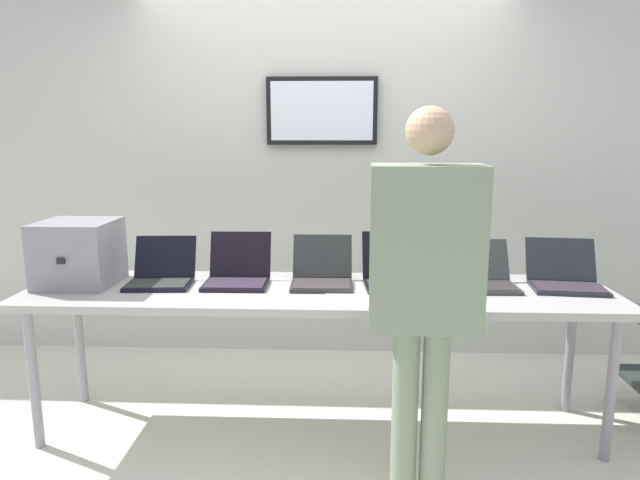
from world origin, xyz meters
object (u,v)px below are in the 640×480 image
object	(u,v)px
equipment_box	(79,253)
laptop_station_3	(399,274)
laptop_station_1	(238,272)
laptop_station_5	(565,277)
laptop_station_4	(482,276)
workbench	(318,298)
laptop_station_2	(322,274)
person	(424,276)
laptop_station_0	(161,274)

from	to	relation	value
equipment_box	laptop_station_3	world-z (taller)	equipment_box
laptop_station_1	laptop_station_5	world-z (taller)	laptop_station_1
laptop_station_4	equipment_box	bearing A→B (deg)	-178.69
workbench	laptop_station_1	size ratio (longest dim) A/B	8.93
workbench	laptop_station_3	bearing A→B (deg)	13.17
laptop_station_2	person	bearing A→B (deg)	-58.79
workbench	laptop_station_1	distance (m)	0.47
laptop_station_0	laptop_station_3	size ratio (longest dim) A/B	0.89
equipment_box	laptop_station_0	distance (m)	0.45
laptop_station_3	person	world-z (taller)	person
laptop_station_2	laptop_station_5	xyz separation A→B (m)	(1.28, -0.01, -0.00)
workbench	laptop_station_2	world-z (taller)	laptop_station_2
equipment_box	person	bearing A→B (deg)	-20.92
laptop_station_2	laptop_station_3	world-z (taller)	laptop_station_3
laptop_station_1	person	distance (m)	1.16
laptop_station_3	laptop_station_4	size ratio (longest dim) A/B	1.14
laptop_station_0	workbench	bearing A→B (deg)	-4.82
laptop_station_3	laptop_station_4	distance (m)	0.44
workbench	laptop_station_1	bearing A→B (deg)	167.55
laptop_station_5	equipment_box	bearing A→B (deg)	-178.82
workbench	laptop_station_3	world-z (taller)	laptop_station_3
laptop_station_1	laptop_station_3	bearing A→B (deg)	0.19
laptop_station_0	person	size ratio (longest dim) A/B	0.21
equipment_box	laptop_station_3	bearing A→B (deg)	1.90
laptop_station_1	laptop_station_2	xyz separation A→B (m)	(0.46, 0.01, -0.00)
laptop_station_4	person	bearing A→B (deg)	-119.93
laptop_station_1	person	xyz separation A→B (m)	(0.90, -0.72, 0.18)
laptop_station_2	laptop_station_4	bearing A→B (deg)	-0.71
laptop_station_0	laptop_station_2	bearing A→B (deg)	2.07
laptop_station_5	workbench	bearing A→B (deg)	-175.74
laptop_station_1	workbench	bearing A→B (deg)	-12.45
workbench	laptop_station_5	bearing A→B (deg)	4.26
workbench	laptop_station_5	size ratio (longest dim) A/B	7.77
laptop_station_2	laptop_station_3	distance (m)	0.41
laptop_station_4	person	size ratio (longest dim) A/B	0.21
person	laptop_station_1	bearing A→B (deg)	141.26
laptop_station_2	laptop_station_4	xyz separation A→B (m)	(0.85, -0.01, -0.00)
laptop_station_1	laptop_station_4	bearing A→B (deg)	-0.21
laptop_station_2	laptop_station_3	size ratio (longest dim) A/B	0.92
laptop_station_3	laptop_station_4	world-z (taller)	laptop_station_3
equipment_box	laptop_station_4	size ratio (longest dim) A/B	1.09
laptop_station_0	laptop_station_2	xyz separation A→B (m)	(0.87, 0.03, 0.00)
laptop_station_0	laptop_station_1	xyz separation A→B (m)	(0.41, 0.03, 0.00)
laptop_station_1	person	world-z (taller)	person
laptop_station_0	person	distance (m)	1.49
laptop_station_3	laptop_station_4	bearing A→B (deg)	-1.01
laptop_station_0	laptop_station_1	world-z (taller)	laptop_station_1
laptop_station_4	laptop_station_5	distance (m)	0.43
laptop_station_3	person	xyz separation A→B (m)	(0.03, -0.72, 0.18)
laptop_station_4	person	world-z (taller)	person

